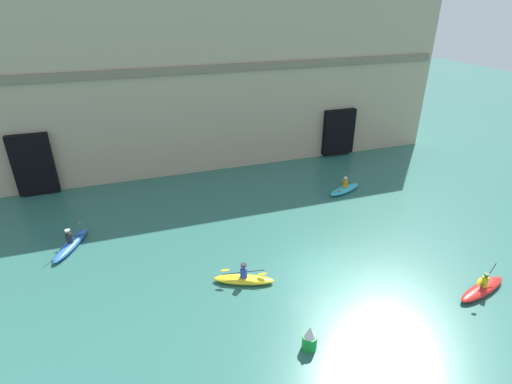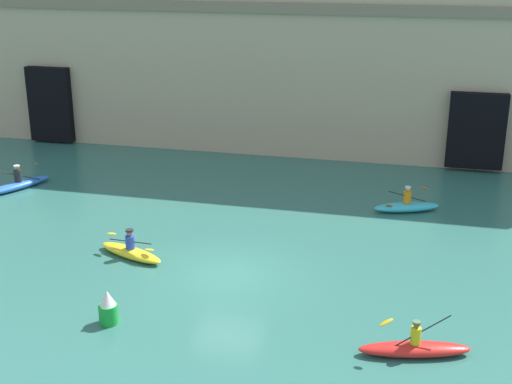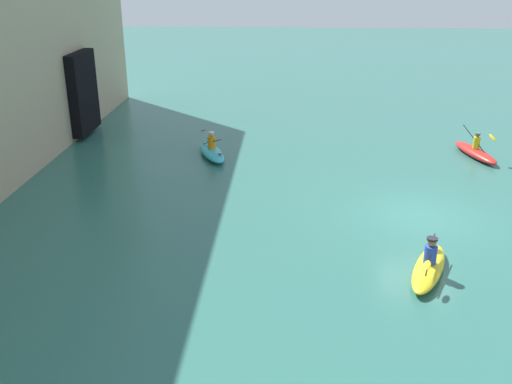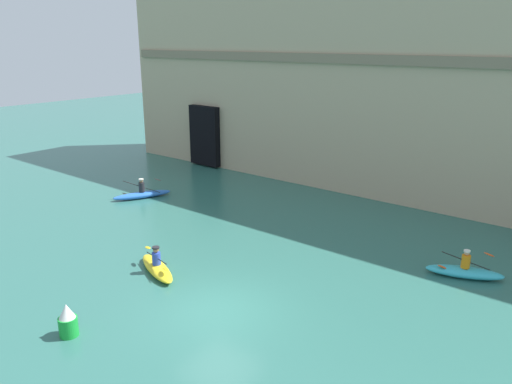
{
  "view_description": "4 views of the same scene",
  "coord_description": "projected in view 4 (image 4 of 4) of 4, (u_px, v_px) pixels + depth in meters",
  "views": [
    {
      "loc": [
        -8.33,
        -14.35,
        12.71
      ],
      "look_at": [
        -1.62,
        5.47,
        2.3
      ],
      "focal_mm": 28.0,
      "sensor_mm": 36.0,
      "label": 1
    },
    {
      "loc": [
        6.36,
        -21.87,
        11.13
      ],
      "look_at": [
        -0.35,
        5.7,
        1.11
      ],
      "focal_mm": 50.0,
      "sensor_mm": 36.0,
      "label": 2
    },
    {
      "loc": [
        -17.88,
        4.51,
        7.98
      ],
      "look_at": [
        -2.1,
        5.44,
        1.59
      ],
      "focal_mm": 40.0,
      "sensor_mm": 36.0,
      "label": 3
    },
    {
      "loc": [
        10.57,
        -11.18,
        8.99
      ],
      "look_at": [
        -2.83,
        5.61,
        2.37
      ],
      "focal_mm": 35.0,
      "sensor_mm": 36.0,
      "label": 4
    }
  ],
  "objects": [
    {
      "name": "ground_plane",
      "position": [
        219.0,
        309.0,
        17.3
      ],
      "size": [
        120.0,
        120.0,
        0.0
      ],
      "primitive_type": "plane",
      "color": "#2D665B"
    },
    {
      "name": "cliff_bluff",
      "position": [
        388.0,
        83.0,
        29.62
      ],
      "size": [
        39.18,
        5.76,
        13.0
      ],
      "color": "tan",
      "rests_on": "ground"
    },
    {
      "name": "kayak_blue",
      "position": [
        142.0,
        194.0,
        29.35
      ],
      "size": [
        2.07,
        3.39,
        1.17
      ],
      "rotation": [
        0.0,
        0.0,
        1.13
      ],
      "color": "blue",
      "rests_on": "ground"
    },
    {
      "name": "kayak_cyan",
      "position": [
        464.0,
        271.0,
        19.6
      ],
      "size": [
        3.01,
        1.82,
        1.14
      ],
      "rotation": [
        0.0,
        0.0,
        0.37
      ],
      "color": "#33B2C6",
      "rests_on": "ground"
    },
    {
      "name": "kayak_yellow",
      "position": [
        157.0,
        267.0,
        20.0
      ],
      "size": [
        3.01,
        1.79,
        1.1
      ],
      "rotation": [
        0.0,
        0.0,
        2.76
      ],
      "color": "yellow",
      "rests_on": "ground"
    },
    {
      "name": "marker_buoy",
      "position": [
        68.0,
        321.0,
        15.64
      ],
      "size": [
        0.6,
        0.6,
        1.11
      ],
      "color": "green",
      "rests_on": "ground"
    }
  ]
}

